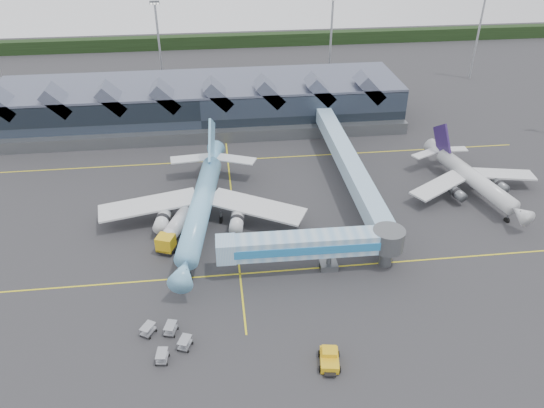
{
  "coord_description": "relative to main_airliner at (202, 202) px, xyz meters",
  "views": [
    {
      "loc": [
        -2.45,
        -67.59,
        49.2
      ],
      "look_at": [
        5.92,
        2.45,
        5.0
      ],
      "focal_mm": 35.0,
      "sensor_mm": 36.0,
      "label": 1
    }
  ],
  "objects": [
    {
      "name": "taxi_stripes",
      "position": [
        5.09,
        3.65,
        -3.73
      ],
      "size": [
        120.0,
        60.0,
        0.01
      ],
      "color": "yellow",
      "rests_on": "ground"
    },
    {
      "name": "light_masts",
      "position": [
        26.09,
        56.45,
        8.75
      ],
      "size": [
        132.4,
        42.56,
        22.45
      ],
      "color": "#989BA0",
      "rests_on": "ground"
    },
    {
      "name": "ground",
      "position": [
        5.09,
        -6.35,
        -3.74
      ],
      "size": [
        260.0,
        260.0,
        0.0
      ],
      "primitive_type": "plane",
      "color": "#2D2C2F",
      "rests_on": "ground"
    },
    {
      "name": "baggage_carts",
      "position": [
        -4.72,
        -26.57,
        -2.97
      ],
      "size": [
        6.63,
        6.81,
        1.37
      ],
      "rotation": [
        0.0,
        0.0,
        -0.38
      ],
      "color": "#9A9BA2",
      "rests_on": "ground"
    },
    {
      "name": "terminal",
      "position": [
        0.03,
        41.0,
        1.14
      ],
      "size": [
        90.0,
        22.25,
        12.52
      ],
      "color": "black",
      "rests_on": "ground"
    },
    {
      "name": "fuel_truck",
      "position": [
        -4.26,
        -4.38,
        -1.83
      ],
      "size": [
        5.66,
        10.0,
        3.4
      ],
      "rotation": [
        0.0,
        0.0,
        -0.36
      ],
      "color": "black",
      "rests_on": "ground"
    },
    {
      "name": "pushback_tug",
      "position": [
        14.44,
        -32.04,
        -2.95
      ],
      "size": [
        2.98,
        4.2,
        1.74
      ],
      "rotation": [
        0.0,
        0.0,
        -0.16
      ],
      "color": "gold",
      "rests_on": "ground"
    },
    {
      "name": "main_airliner",
      "position": [
        0.0,
        0.0,
        0.0
      ],
      "size": [
        34.07,
        39.54,
        12.72
      ],
      "rotation": [
        0.0,
        0.0,
        -0.15
      ],
      "color": "#68AED2",
      "rests_on": "ground"
    },
    {
      "name": "tree_line_far",
      "position": [
        5.09,
        103.65,
        -1.74
      ],
      "size": [
        260.0,
        4.0,
        4.0
      ],
      "primitive_type": "cube",
      "color": "black",
      "rests_on": "ground"
    },
    {
      "name": "jet_bridge",
      "position": [
        16.93,
        -14.55,
        0.64
      ],
      "size": [
        27.0,
        4.65,
        6.27
      ],
      "rotation": [
        0.0,
        0.0,
        -0.02
      ],
      "color": "#7DACD1",
      "rests_on": "ground"
    },
    {
      "name": "regional_jet",
      "position": [
        47.92,
        3.95,
        -0.71
      ],
      "size": [
        24.98,
        27.65,
        9.53
      ],
      "rotation": [
        0.0,
        0.0,
        0.2
      ],
      "color": "silver",
      "rests_on": "ground"
    }
  ]
}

